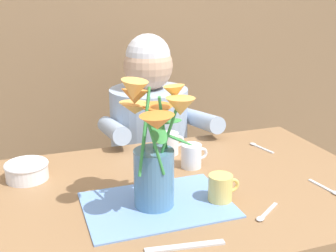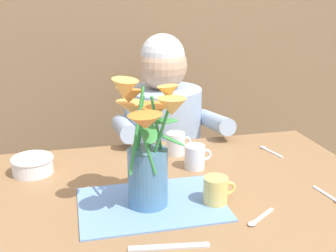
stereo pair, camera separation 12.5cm
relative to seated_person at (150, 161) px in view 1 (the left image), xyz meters
name	(u,v)px [view 1 (the left image)]	position (x,y,z in m)	size (l,w,h in m)	color
wood_panel_backdrop	(108,2)	(-0.07, 0.43, 0.69)	(4.00, 0.10, 2.50)	brown
dining_table	(185,214)	(-0.07, -0.62, 0.08)	(1.20, 0.80, 0.74)	olive
seated_person	(150,161)	(0.00, 0.00, 0.00)	(0.45, 0.47, 1.14)	#4C4C56
striped_placemat	(157,205)	(-0.19, -0.71, 0.18)	(0.40, 0.28, 0.01)	#6B93D1
flower_vase	(154,147)	(-0.20, -0.71, 0.35)	(0.21, 0.27, 0.37)	teal
ceramic_bowl	(27,170)	(-0.52, -0.41, 0.21)	(0.14, 0.14, 0.06)	white
dinner_knife	(185,246)	(-0.19, -0.91, 0.18)	(0.19, 0.02, 0.01)	silver
tea_cup	(169,143)	(-0.03, -0.35, 0.22)	(0.09, 0.07, 0.08)	silver
ceramic_mug	(221,188)	(-0.02, -0.74, 0.22)	(0.09, 0.07, 0.08)	#E5C666
coffee_cup	(192,156)	(0.00, -0.49, 0.22)	(0.09, 0.07, 0.08)	silver
spoon_0	(264,215)	(0.06, -0.85, 0.18)	(0.11, 0.08, 0.01)	silver
spoon_1	(258,146)	(0.31, -0.40, 0.18)	(0.04, 0.12, 0.01)	silver
spoon_2	(329,190)	(0.32, -0.79, 0.18)	(0.03, 0.12, 0.01)	silver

